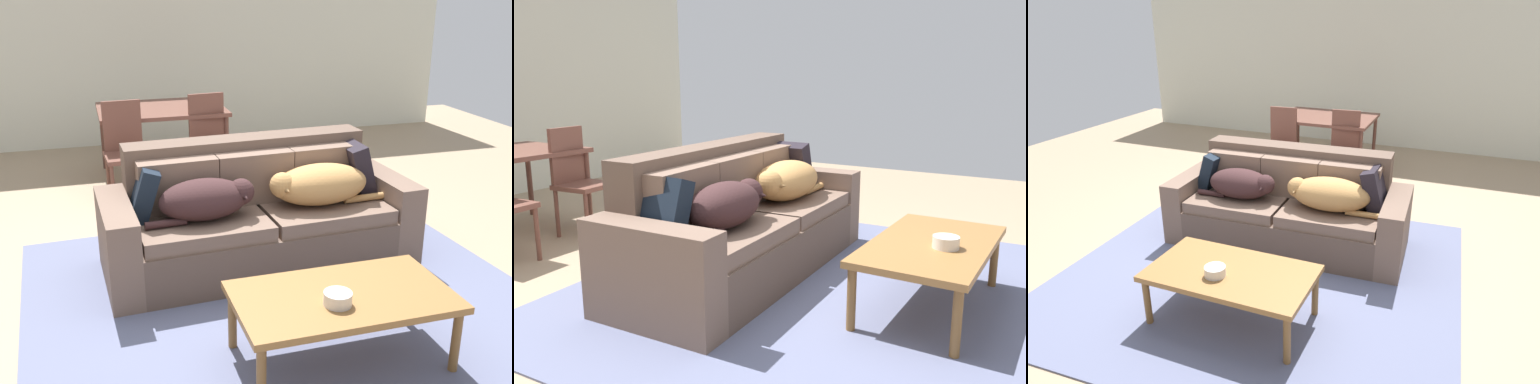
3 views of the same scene
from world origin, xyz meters
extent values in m
plane|color=tan|center=(0.00, 0.00, 0.00)|extent=(10.00, 10.00, 0.00)
cube|color=beige|center=(0.00, 4.00, 1.35)|extent=(8.00, 0.12, 2.70)
cube|color=slate|center=(0.25, -0.49, 0.01)|extent=(3.41, 3.18, 0.01)
cube|color=brown|center=(0.25, 0.12, 0.18)|extent=(1.85, 0.93, 0.36)
cube|color=brown|center=(-0.21, 0.10, 0.41)|extent=(0.92, 0.86, 0.10)
cube|color=brown|center=(0.70, 0.15, 0.41)|extent=(0.92, 0.86, 0.10)
cube|color=brown|center=(0.23, 0.43, 0.68)|extent=(1.82, 0.32, 0.44)
cube|color=brown|center=(-0.32, 0.21, 0.65)|extent=(0.56, 0.19, 0.37)
cube|color=brown|center=(0.24, 0.24, 0.65)|extent=(0.56, 0.19, 0.37)
cube|color=brown|center=(0.80, 0.27, 0.65)|extent=(0.56, 0.19, 0.37)
cube|color=brown|center=(-0.76, 0.08, 0.30)|extent=(0.24, 0.86, 0.60)
cube|color=brown|center=(1.26, 0.17, 0.30)|extent=(0.24, 0.86, 0.60)
ellipsoid|color=#392223|center=(-0.18, 0.01, 0.60)|extent=(0.63, 0.37, 0.28)
sphere|color=#392223|center=(0.08, 0.00, 0.63)|extent=(0.18, 0.18, 0.18)
cone|color=black|center=(0.08, -0.08, 0.62)|extent=(0.09, 0.10, 0.08)
cylinder|color=#392223|center=(-0.45, -0.07, 0.49)|extent=(0.28, 0.06, 0.05)
ellipsoid|color=tan|center=(0.69, 0.06, 0.61)|extent=(0.73, 0.43, 0.29)
sphere|color=tan|center=(0.38, 0.03, 0.64)|extent=(0.18, 0.18, 0.18)
cone|color=olive|center=(0.39, -0.05, 0.63)|extent=(0.09, 0.10, 0.08)
cylinder|color=tan|center=(1.01, 0.00, 0.49)|extent=(0.32, 0.06, 0.05)
cube|color=black|center=(-0.56, 0.19, 0.63)|extent=(0.24, 0.38, 0.39)
cube|color=black|center=(1.05, 0.27, 0.64)|extent=(0.23, 0.40, 0.42)
cube|color=olive|center=(0.33, -1.13, 0.39)|extent=(1.18, 0.65, 0.04)
cylinder|color=brown|center=(-0.21, -1.41, 0.19)|extent=(0.05, 0.05, 0.37)
cylinder|color=brown|center=(0.87, -1.41, 0.19)|extent=(0.05, 0.05, 0.37)
cylinder|color=brown|center=(-0.21, -0.85, 0.19)|extent=(0.05, 0.05, 0.37)
cylinder|color=brown|center=(0.87, -0.85, 0.19)|extent=(0.05, 0.05, 0.37)
cylinder|color=silver|center=(0.25, -1.22, 0.45)|extent=(0.15, 0.15, 0.07)
cube|color=brown|center=(-0.11, 2.49, 0.72)|extent=(1.29, 0.97, 0.04)
cylinder|color=brown|center=(-0.70, 2.05, 0.35)|extent=(0.05, 0.05, 0.70)
cylinder|color=brown|center=(0.48, 2.05, 0.35)|extent=(0.05, 0.05, 0.70)
cylinder|color=brown|center=(-0.70, 2.92, 0.35)|extent=(0.05, 0.05, 0.70)
cylinder|color=brown|center=(0.48, 2.92, 0.35)|extent=(0.05, 0.05, 0.70)
cube|color=brown|center=(-0.54, 1.79, 0.43)|extent=(0.42, 0.42, 0.04)
cube|color=brown|center=(-0.55, 1.97, 0.69)|extent=(0.36, 0.06, 0.48)
cylinder|color=brown|center=(-0.70, 1.61, 0.21)|extent=(0.04, 0.04, 0.41)
cylinder|color=brown|center=(-0.36, 1.63, 0.21)|extent=(0.04, 0.04, 0.41)
cylinder|color=brown|center=(-0.72, 1.95, 0.21)|extent=(0.04, 0.04, 0.41)
cylinder|color=brown|center=(-0.38, 1.97, 0.21)|extent=(0.04, 0.04, 0.41)
cube|color=brown|center=(0.30, 1.87, 0.44)|extent=(0.44, 0.44, 0.04)
cube|color=brown|center=(0.28, 2.05, 0.70)|extent=(0.36, 0.07, 0.48)
cylinder|color=brown|center=(0.15, 1.68, 0.21)|extent=(0.04, 0.04, 0.42)
cylinder|color=brown|center=(0.48, 1.72, 0.21)|extent=(0.04, 0.04, 0.42)
cylinder|color=brown|center=(0.11, 2.02, 0.21)|extent=(0.04, 0.04, 0.42)
cylinder|color=brown|center=(0.45, 2.06, 0.21)|extent=(0.04, 0.04, 0.42)
camera|label=1|loc=(-0.93, -3.69, 1.99)|focal=41.89mm
camera|label=2|loc=(-2.74, -1.88, 1.37)|focal=37.43mm
camera|label=3|loc=(1.74, -3.59, 2.14)|focal=32.32mm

